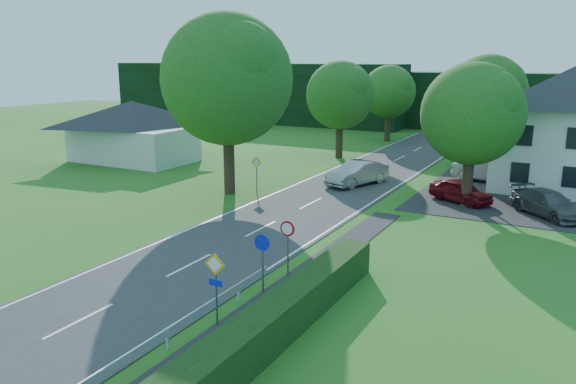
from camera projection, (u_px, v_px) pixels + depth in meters
The scene contains 25 objects.
road at pixel (279, 220), 31.11m from camera, with size 7.00×80.00×0.04m, color #313133.
parking_pad at pixel (536, 195), 36.72m from camera, with size 14.00×16.00×0.04m, color #232325.
line_edge_left at pixel (231, 212), 32.60m from camera, with size 0.12×80.00×0.01m, color white.
line_edge_right at pixel (333, 227), 29.60m from camera, with size 0.12×80.00×0.01m, color white.
line_centre at pixel (279, 219), 31.10m from camera, with size 0.12×80.00×0.01m, color white, non-canonical shape.
tree_main at pixel (228, 105), 35.94m from camera, with size 9.40×9.40×11.64m, color #265419, non-canonical shape.
tree_left_far at pixel (340, 110), 49.54m from camera, with size 7.00×7.00×8.58m, color #265419, non-canonical shape.
tree_right_far at pixel (485, 111), 45.67m from camera, with size 7.40×7.40×9.09m, color #265419, non-canonical shape.
tree_left_back at pixel (389, 103), 59.65m from camera, with size 6.60×6.60×8.07m, color #265419, non-canonical shape.
tree_right_back at pixel (488, 112), 53.16m from camera, with size 6.20×6.20×7.56m, color #265419, non-canonical shape.
tree_right_mid at pixel (471, 136), 33.05m from camera, with size 7.00×7.00×8.58m, color #265419, non-canonical shape.
treeline_left at pixel (251, 92), 79.05m from camera, with size 44.00×6.00×8.00m, color black.
treeline_right at pixel (528, 104), 66.01m from camera, with size 30.00×5.00×7.00m, color black.
bungalow_left at pixel (133, 130), 48.25m from camera, with size 11.00×6.50×5.20m.
streetlight at pixel (470, 129), 34.92m from camera, with size 2.03×0.18×8.00m.
sign_priority_right at pixel (215, 276), 18.42m from camera, with size 0.78×0.09×2.59m.
sign_roundabout at pixel (262, 252), 21.02m from camera, with size 0.64×0.08×2.37m.
sign_speed_limit at pixel (287, 235), 22.70m from camera, with size 0.64×0.11×2.37m.
sign_priority_left at pixel (256, 167), 37.05m from camera, with size 0.78×0.09×2.44m.
moving_car at pixel (357, 173), 39.43m from camera, with size 1.75×5.02×1.65m, color #A8A7AC.
motorcycle at pixel (366, 169), 42.96m from camera, with size 0.62×1.77×0.93m, color black.
parked_car_red at pixel (461, 191), 34.71m from camera, with size 1.64×4.08×1.39m, color maroon.
parked_car_silver_a at pixel (489, 170), 40.35m from camera, with size 1.78×5.10×1.68m, color #AAA9AE.
parked_car_grey at pixel (548, 203), 31.70m from camera, with size 1.98×4.87×1.41m, color #515256.
parasol at pixel (502, 176), 38.46m from camera, with size 1.86×1.90×1.71m, color red.
Camera 1 is at (14.58, -6.10, 8.76)m, focal length 35.00 mm.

